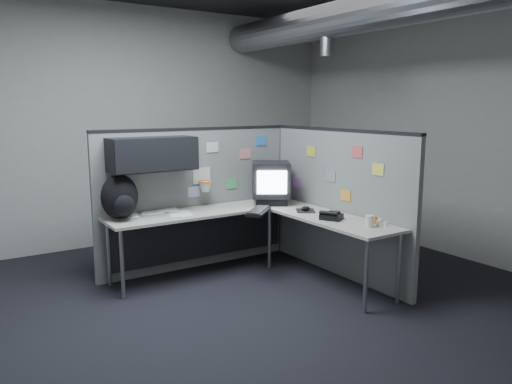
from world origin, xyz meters
TOP-DOWN VIEW (x-y plane):
  - room at (0.56, 0.00)m, footprint 5.62×5.62m
  - partition_back at (-0.25, 1.23)m, footprint 2.44×0.42m
  - partition_right at (1.10, 0.22)m, footprint 0.07×2.23m
  - desk at (0.15, 0.70)m, footprint 2.31×2.11m
  - monitor at (0.69, 0.92)m, footprint 0.59×0.59m
  - keyboard at (0.27, 0.55)m, footprint 0.47×0.45m
  - mouse at (0.76, 0.35)m, footprint 0.30×0.31m
  - phone at (0.72, -0.11)m, footprint 0.26×0.27m
  - bottles at (0.95, -0.55)m, footprint 0.11×0.16m
  - cup at (0.81, -0.56)m, footprint 0.09×0.09m
  - papers at (-0.66, 1.15)m, footprint 0.83×0.62m
  - backpack at (-1.08, 1.06)m, footprint 0.45×0.45m

SIDE VIEW (x-z plane):
  - desk at x=0.15m, z-range 0.25..0.98m
  - papers at x=-0.66m, z-range 0.73..0.74m
  - mouse at x=0.76m, z-range 0.72..0.77m
  - keyboard at x=0.27m, z-range 0.73..0.77m
  - bottles at x=0.95m, z-range 0.72..0.80m
  - phone at x=0.72m, z-range 0.72..0.81m
  - cup at x=0.81m, z-range 0.73..0.84m
  - partition_right at x=1.10m, z-range 0.00..1.63m
  - backpack at x=-1.08m, z-range 0.72..1.19m
  - monitor at x=0.69m, z-range 0.74..1.23m
  - partition_back at x=-0.25m, z-range 0.18..1.81m
  - room at x=0.56m, z-range 0.49..3.71m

